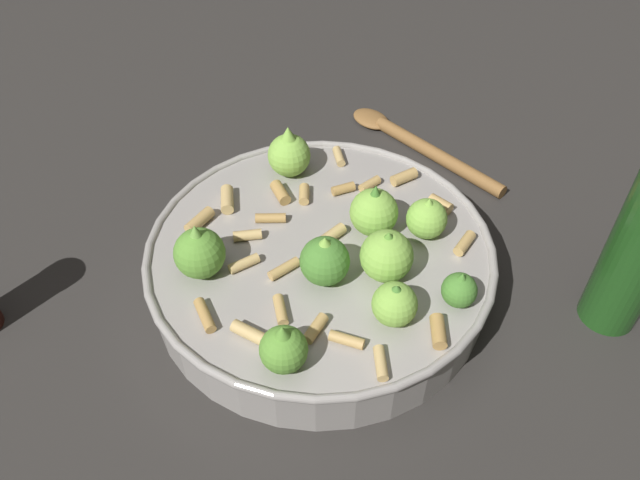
% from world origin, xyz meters
% --- Properties ---
extents(ground_plane, '(2.40, 2.40, 0.00)m').
position_xyz_m(ground_plane, '(0.00, 0.00, 0.00)').
color(ground_plane, '#2D2B28').
extents(cooking_pan, '(0.33, 0.33, 0.11)m').
position_xyz_m(cooking_pan, '(-0.00, -0.00, 0.03)').
color(cooking_pan, '#9E9993').
rests_on(cooking_pan, ground).
extents(wooden_spoon, '(0.04, 0.23, 0.02)m').
position_xyz_m(wooden_spoon, '(0.24, 0.08, 0.01)').
color(wooden_spoon, olive).
rests_on(wooden_spoon, ground).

